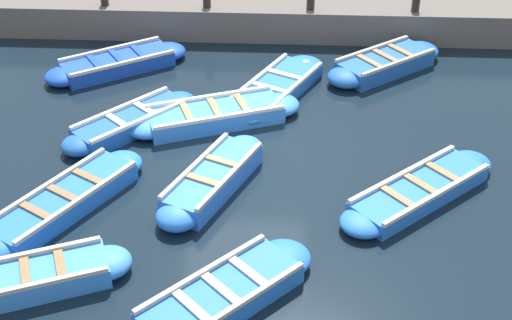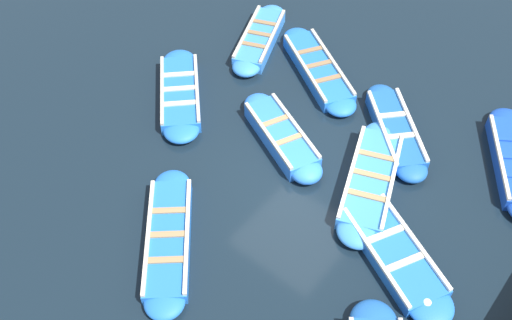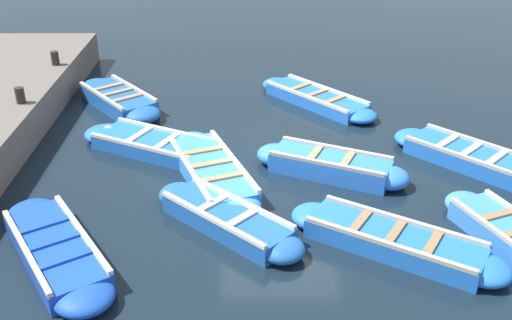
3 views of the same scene
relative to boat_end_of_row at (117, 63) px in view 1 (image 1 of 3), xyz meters
The scene contains 16 objects.
ground_plane 4.90m from the boat_end_of_row, 138.55° to the right, with size 120.00×120.00×0.00m, color black.
boat_end_of_row is the anchor object (origin of this frame).
boat_drifting 7.32m from the boat_end_of_row, behind, with size 1.89×3.23×0.41m.
boat_tucked 2.78m from the boat_end_of_row, 161.91° to the right, with size 2.83×2.71×0.40m.
boat_outer_right 3.93m from the boat_end_of_row, 104.09° to the right, with size 3.50×2.40×0.36m.
boat_bow_out 3.42m from the boat_end_of_row, 132.07° to the right, with size 2.18×3.78×0.41m.
boat_broadside 6.30m from the boat_end_of_row, 87.61° to the right, with size 2.72×3.11×0.44m.
boat_stern_in 5.35m from the boat_end_of_row, behind, with size 3.50×2.58×0.39m.
boat_alongside 5.37m from the boat_end_of_row, 149.34° to the right, with size 3.13×1.97×0.46m.
boat_centre 8.14m from the boat_end_of_row, 157.22° to the right, with size 3.02×3.03×0.39m.
boat_mid_row 7.96m from the boat_end_of_row, 126.17° to the right, with size 3.00×3.25×0.36m.
quay_wall 4.51m from the boat_end_of_row, 46.01° to the right, with size 3.03×13.76×0.82m.
bollard_north 7.46m from the boat_end_of_row, 74.64° to the right, with size 0.20×0.20×0.35m, color black.
bollard_mid_north 5.02m from the boat_end_of_row, 66.64° to the right, with size 0.20×0.20×0.35m, color black.
bollard_mid_south 2.88m from the boat_end_of_row, 44.66° to the right, with size 0.20×0.20×0.35m, color black.
buoy_orange_near 4.44m from the boat_end_of_row, 88.47° to the right, with size 0.31×0.31×0.31m, color silver.
Camera 1 is at (-11.32, -0.81, 7.69)m, focal length 50.00 mm.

